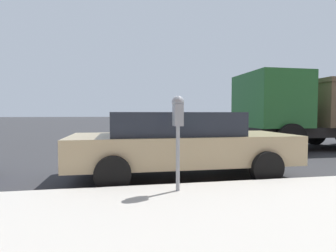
# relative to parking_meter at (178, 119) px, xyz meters

# --- Properties ---
(ground_plane) EXTENTS (220.00, 220.00, 0.00)m
(ground_plane) POSITION_rel_parking_meter_xyz_m (2.61, -0.87, -1.29)
(ground_plane) COLOR #333335
(parking_meter) EXTENTS (0.21, 0.19, 1.49)m
(parking_meter) POSITION_rel_parking_meter_xyz_m (0.00, 0.00, 0.00)
(parking_meter) COLOR gray
(parking_meter) RESTS_ON sidewalk
(car_tan) EXTENTS (2.02, 4.70, 1.39)m
(car_tan) POSITION_rel_parking_meter_xyz_m (1.52, -0.38, -0.54)
(car_tan) COLOR tan
(car_tan) RESTS_ON ground_plane
(dump_truck) EXTENTS (2.83, 6.63, 2.85)m
(dump_truck) POSITION_rel_parking_meter_xyz_m (5.03, -6.90, 0.27)
(dump_truck) COLOR black
(dump_truck) RESTS_ON ground_plane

